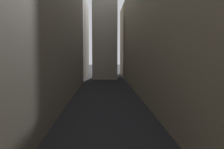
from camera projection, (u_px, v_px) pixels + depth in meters
name	position (u px, v px, depth m)	size (l,w,h in m)	color
ground_plane	(106.00, 103.00, 38.67)	(264.00, 264.00, 0.00)	black
building_block_left	(18.00, 24.00, 39.33)	(15.15, 108.00, 22.96)	#756B5B
building_block_right	(185.00, 29.00, 40.19)	(12.96, 108.00, 21.73)	gray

